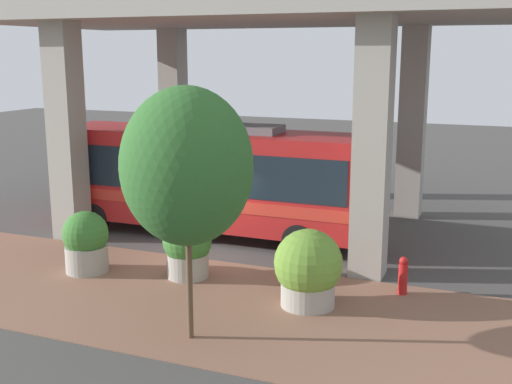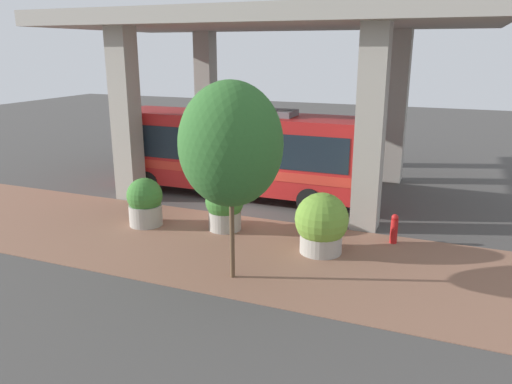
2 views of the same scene
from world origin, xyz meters
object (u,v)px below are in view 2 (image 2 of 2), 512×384
Objects in this scene: fire_hydrant at (394,229)px; planter_front at (225,206)px; bus at (239,149)px; street_tree_near at (231,144)px; planter_middle at (145,202)px; planter_back at (322,224)px.

fire_hydrant is 0.58× the size of planter_front.
bus is 8.11m from street_tree_near.
street_tree_near reaches higher than planter_middle.
planter_middle is 6.06m from street_tree_near.
fire_hydrant is 8.53m from planter_middle.
planter_front is at bearing -76.90° from planter_middle.
planter_front is 0.99× the size of planter_middle.
fire_hydrant is 5.67m from planter_front.
planter_middle is 0.32× the size of street_tree_near.
planter_back is at bearing -90.70° from planter_middle.
planter_back is (-0.73, -3.61, 0.08)m from planter_front.
planter_back is at bearing 128.99° from fire_hydrant.
fire_hydrant is at bearing -81.09° from planter_front.
street_tree_near is at bearing -151.44° from planter_front.
bus is 7.65m from fire_hydrant.
planter_back is at bearing -101.42° from planter_front.
planter_back reaches higher than fire_hydrant.
planter_back reaches higher than planter_front.
street_tree_near is (-3.34, -1.82, 2.87)m from planter_front.
fire_hydrant is 0.19× the size of street_tree_near.
planter_front is at bearing 78.58° from planter_back.
bus is 4.32m from planter_front.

